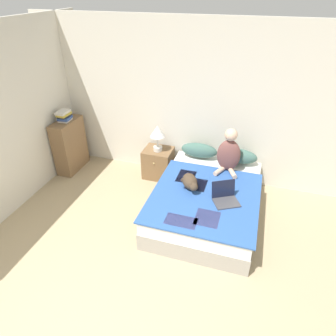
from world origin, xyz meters
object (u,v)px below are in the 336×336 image
(bookshelf, at_px, (70,145))
(book_stack_top, at_px, (64,116))
(pillow_far, at_px, (238,156))
(bed, at_px, (207,201))
(cat_tabby, at_px, (190,182))
(person_sitting, at_px, (229,153))
(table_lamp, at_px, (158,133))
(pillow_near, at_px, (199,150))
(laptop_open, at_px, (225,198))
(nightstand, at_px, (158,163))

(bookshelf, distance_m, book_stack_top, 0.56)
(bookshelf, bearing_deg, pillow_far, 5.87)
(pillow_far, height_order, book_stack_top, book_stack_top)
(bed, distance_m, book_stack_top, 2.74)
(cat_tabby, height_order, bookshelf, bookshelf)
(person_sitting, height_order, table_lamp, person_sitting)
(pillow_near, xyz_separation_m, laptop_open, (0.59, -1.04, -0.07))
(cat_tabby, height_order, book_stack_top, book_stack_top)
(person_sitting, bearing_deg, bed, -108.24)
(person_sitting, xyz_separation_m, cat_tabby, (-0.43, -0.63, -0.19))
(person_sitting, relative_size, nightstand, 1.33)
(laptop_open, height_order, bookshelf, bookshelf)
(bed, xyz_separation_m, cat_tabby, (-0.24, -0.07, 0.34))
(nightstand, bearing_deg, bed, -37.24)
(bed, bearing_deg, person_sitting, 71.76)
(nightstand, bearing_deg, pillow_far, 3.08)
(book_stack_top, bearing_deg, nightstand, 8.31)
(person_sitting, xyz_separation_m, nightstand, (-1.19, 0.20, -0.50))
(cat_tabby, bearing_deg, pillow_near, 154.12)
(cat_tabby, distance_m, book_stack_top, 2.45)
(cat_tabby, bearing_deg, laptop_open, 43.68)
(laptop_open, distance_m, table_lamp, 1.62)
(pillow_far, height_order, person_sitting, person_sitting)
(pillow_near, xyz_separation_m, pillow_far, (0.63, 0.00, 0.00))
(person_sitting, height_order, nightstand, person_sitting)
(laptop_open, distance_m, book_stack_top, 2.98)
(pillow_near, relative_size, book_stack_top, 2.33)
(bed, xyz_separation_m, person_sitting, (0.19, 0.57, 0.53))
(pillow_near, relative_size, pillow_far, 1.00)
(cat_tabby, relative_size, bookshelf, 0.50)
(pillow_far, bearing_deg, bed, -110.65)
(person_sitting, distance_m, book_stack_top, 2.77)
(table_lamp, bearing_deg, cat_tabby, -46.80)
(nightstand, relative_size, book_stack_top, 2.02)
(laptop_open, bearing_deg, book_stack_top, 136.01)
(bed, relative_size, person_sitting, 2.83)
(book_stack_top, bearing_deg, cat_tabby, -14.40)
(bed, height_order, person_sitting, person_sitting)
(bookshelf, xyz_separation_m, book_stack_top, (0.00, -0.00, 0.56))
(pillow_near, bearing_deg, bed, -69.39)
(bookshelf, bearing_deg, nightstand, 8.19)
(person_sitting, bearing_deg, table_lamp, 171.71)
(pillow_near, bearing_deg, cat_tabby, -85.35)
(bed, distance_m, person_sitting, 0.80)
(cat_tabby, xyz_separation_m, bookshelf, (-2.33, 0.60, -0.10))
(pillow_near, height_order, book_stack_top, book_stack_top)
(laptop_open, bearing_deg, cat_tabby, 134.86)
(pillow_far, distance_m, nightstand, 1.36)
(nightstand, height_order, bookshelf, bookshelf)
(bed, xyz_separation_m, pillow_far, (0.31, 0.83, 0.35))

